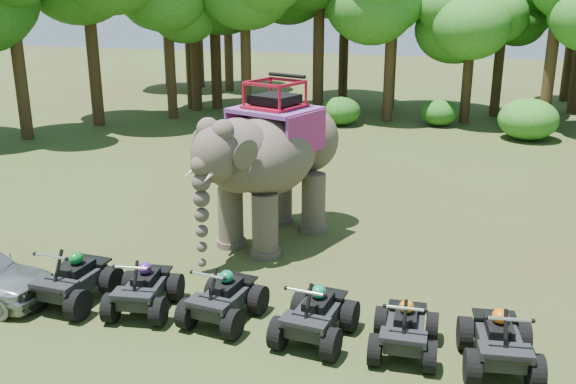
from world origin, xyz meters
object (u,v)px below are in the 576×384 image
(elephant, at_px, (273,161))
(atv_0, at_px, (72,273))
(atv_1, at_px, (143,283))
(atv_3, at_px, (316,308))
(atv_5, at_px, (500,334))
(atv_2, at_px, (223,292))
(atv_4, at_px, (405,323))

(elephant, distance_m, atv_0, 5.93)
(atv_1, distance_m, atv_3, 3.78)
(elephant, xyz_separation_m, atv_3, (2.36, -4.91, -1.54))
(atv_1, relative_size, atv_5, 0.97)
(atv_0, bearing_deg, elephant, 61.29)
(atv_1, distance_m, atv_2, 1.78)
(atv_1, relative_size, atv_2, 0.99)
(atv_5, bearing_deg, atv_3, 171.73)
(atv_0, xyz_separation_m, atv_4, (7.15, -0.08, -0.07))
(atv_0, distance_m, atv_2, 3.43)
(atv_2, relative_size, atv_5, 0.98)
(atv_1, xyz_separation_m, atv_5, (7.19, -0.22, 0.02))
(elephant, height_order, atv_0, elephant)
(atv_0, bearing_deg, atv_5, 2.79)
(atv_0, relative_size, atv_1, 1.08)
(atv_3, relative_size, atv_4, 1.07)
(elephant, xyz_separation_m, atv_1, (-1.42, -4.75, -1.57))
(atv_1, relative_size, atv_3, 0.97)
(elephant, distance_m, atv_5, 7.77)
(elephant, distance_m, atv_3, 5.66)
(atv_1, bearing_deg, atv_3, -9.69)
(atv_2, bearing_deg, elephant, 102.47)
(atv_1, relative_size, atv_4, 1.04)
(elephant, bearing_deg, atv_2, -65.22)
(atv_0, height_order, atv_5, atv_0)
(atv_0, distance_m, atv_3, 5.42)
(elephant, xyz_separation_m, atv_4, (4.08, -4.92, -1.59))
(atv_3, distance_m, atv_4, 1.73)
(atv_2, distance_m, atv_5, 5.41)
(atv_1, bearing_deg, atv_5, -9.09)
(elephant, xyz_separation_m, atv_0, (-3.07, -4.85, -1.52))
(elephant, height_order, atv_4, elephant)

